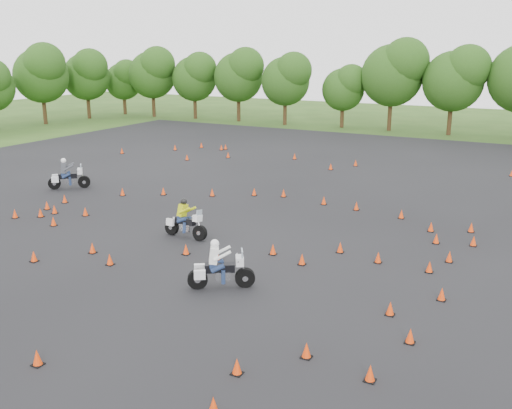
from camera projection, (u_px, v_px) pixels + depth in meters
The scene contains 7 objects.
ground at pixel (212, 253), 24.50m from camera, with size 140.00×140.00×0.00m, color #2D5119.
asphalt_pad at pixel (274, 218), 29.61m from camera, with size 62.00×62.00×0.00m, color black.
treeline at pixel (455, 93), 51.38m from camera, with size 86.93×32.63×10.22m.
traffic_cones at pixel (266, 213), 29.72m from camera, with size 36.05×32.70×0.45m.
rider_grey at pixel (69, 173), 35.52m from camera, with size 2.54×0.78×1.96m, color #414349, non-canonical shape.
rider_yellow at pixel (185, 219), 26.24m from camera, with size 2.34×0.72×1.81m, color #BBC411, non-canonical shape.
rider_white at pixel (221, 263), 20.71m from camera, with size 2.47×0.76×1.91m, color white, non-canonical shape.
Camera 1 is at (12.47, -19.50, 8.52)m, focal length 40.00 mm.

